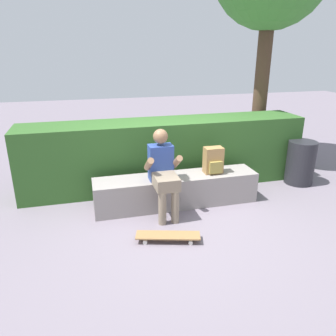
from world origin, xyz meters
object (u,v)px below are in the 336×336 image
at_px(trash_bin, 301,162).
at_px(person_skater, 163,170).
at_px(skateboard_near_person, 168,236).
at_px(backpack_on_bench, 213,161).
at_px(bench_main, 176,190).

bearing_deg(trash_bin, person_skater, -169.18).
bearing_deg(skateboard_near_person, backpack_on_bench, 44.82).
distance_m(skateboard_near_person, trash_bin, 3.02).
bearing_deg(bench_main, person_skater, -139.46).
bearing_deg(trash_bin, bench_main, -173.26).
bearing_deg(bench_main, skateboard_near_person, -111.61).
bearing_deg(trash_bin, backpack_on_bench, -170.78).
relative_size(bench_main, backpack_on_bench, 6.20).
height_order(skateboard_near_person, trash_bin, trash_bin).
relative_size(person_skater, skateboard_near_person, 1.48).
xyz_separation_m(person_skater, skateboard_near_person, (-0.13, -0.75, -0.59)).
relative_size(backpack_on_bench, trash_bin, 0.52).
xyz_separation_m(skateboard_near_person, backpack_on_bench, (0.96, 0.96, 0.59)).
bearing_deg(person_skater, backpack_on_bench, 14.14).
xyz_separation_m(person_skater, trash_bin, (2.61, 0.50, -0.28)).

